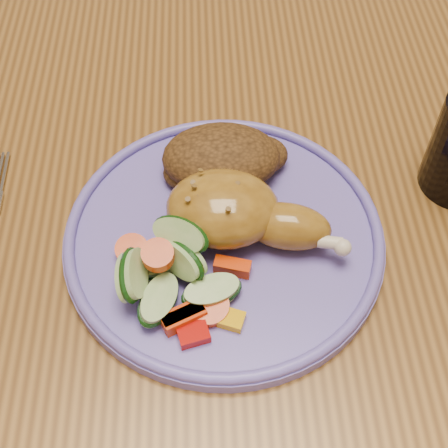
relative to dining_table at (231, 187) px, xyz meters
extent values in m
plane|color=#52351C|center=(0.00, 0.00, -0.67)|extent=(4.00, 4.00, 0.00)
cube|color=brown|center=(0.00, 0.00, 0.06)|extent=(0.90, 1.40, 0.04)
cube|color=brown|center=(-0.39, 0.64, -0.31)|extent=(0.06, 0.06, 0.71)
cube|color=brown|center=(0.39, 0.64, -0.31)|extent=(0.06, 0.06, 0.71)
cube|color=#4C2D16|center=(0.00, 0.55, -0.24)|extent=(0.42, 0.42, 0.04)
cylinder|color=#4C2D16|center=(-0.18, 0.37, -0.46)|extent=(0.04, 0.04, 0.41)
cylinder|color=#4C2D16|center=(-0.18, 0.73, -0.46)|extent=(0.04, 0.04, 0.41)
cylinder|color=#4C2D16|center=(0.18, 0.37, -0.46)|extent=(0.04, 0.04, 0.41)
cylinder|color=#4C2D16|center=(0.18, 0.73, -0.46)|extent=(0.04, 0.04, 0.41)
cylinder|color=#6154B0|center=(-0.01, -0.13, 0.09)|extent=(0.28, 0.28, 0.01)
torus|color=#6154B0|center=(-0.01, -0.13, 0.10)|extent=(0.28, 0.28, 0.01)
ellipsoid|color=olive|center=(-0.01, -0.13, 0.12)|extent=(0.11, 0.09, 0.05)
ellipsoid|color=olive|center=(0.04, -0.14, 0.11)|extent=(0.08, 0.06, 0.04)
sphere|color=beige|center=(0.08, -0.17, 0.11)|extent=(0.01, 0.01, 0.01)
ellipsoid|color=#4F3113|center=(-0.01, -0.06, 0.12)|extent=(0.11, 0.08, 0.05)
ellipsoid|color=#4F3113|center=(0.02, -0.05, 0.11)|extent=(0.05, 0.04, 0.03)
ellipsoid|color=#4F3113|center=(-0.05, -0.07, 0.10)|extent=(0.05, 0.04, 0.02)
cube|color=#A50A05|center=(-0.04, -0.23, 0.10)|extent=(0.03, 0.03, 0.01)
cube|color=#E5A507|center=(-0.01, -0.22, 0.10)|extent=(0.02, 0.02, 0.01)
cube|color=#E23B07|center=(-0.05, -0.22, 0.10)|extent=(0.04, 0.03, 0.01)
cylinder|color=#E23B07|center=(-0.09, -0.15, 0.10)|extent=(0.03, 0.03, 0.02)
cylinder|color=#E23B07|center=(-0.07, -0.18, 0.13)|extent=(0.03, 0.03, 0.02)
cylinder|color=#E23B07|center=(-0.03, -0.21, 0.10)|extent=(0.03, 0.03, 0.02)
cube|color=#E23B07|center=(-0.01, -0.17, 0.10)|extent=(0.03, 0.02, 0.01)
cube|color=#E23B07|center=(-0.05, -0.22, 0.10)|extent=(0.04, 0.03, 0.01)
cylinder|color=#ACC982|center=(-0.07, -0.20, 0.11)|extent=(0.06, 0.06, 0.03)
cylinder|color=#ACC982|center=(-0.09, -0.19, 0.12)|extent=(0.04, 0.05, 0.05)
cylinder|color=#ACC982|center=(-0.03, -0.20, 0.10)|extent=(0.06, 0.06, 0.02)
cylinder|color=#ACC982|center=(-0.05, -0.17, 0.12)|extent=(0.05, 0.05, 0.05)
cylinder|color=#ACC982|center=(-0.07, -0.17, 0.10)|extent=(0.06, 0.06, 0.02)
cylinder|color=#ACC982|center=(-0.05, -0.16, 0.13)|extent=(0.06, 0.06, 0.04)
camera|label=1|loc=(-0.03, -0.46, 0.54)|focal=50.00mm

